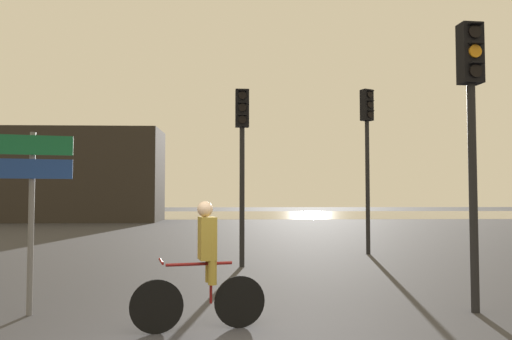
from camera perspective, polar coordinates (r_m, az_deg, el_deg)
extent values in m
cube|color=gray|center=(41.75, -2.23, -5.11)|extent=(80.00, 16.00, 0.01)
cube|color=#2D2823|center=(33.83, -22.25, -0.57)|extent=(13.50, 4.00, 5.78)
cylinder|color=black|center=(11.82, -1.61, -3.05)|extent=(0.12, 0.12, 3.31)
cube|color=black|center=(11.99, -1.59, 7.06)|extent=(0.33, 0.25, 0.90)
cylinder|color=black|center=(11.91, -1.56, 8.54)|extent=(0.19, 0.04, 0.19)
cube|color=black|center=(11.92, -1.55, 9.08)|extent=(0.20, 0.13, 0.02)
cylinder|color=black|center=(11.86, -1.56, 7.17)|extent=(0.19, 0.04, 0.19)
cube|color=black|center=(11.86, -1.56, 7.71)|extent=(0.20, 0.13, 0.02)
cylinder|color=black|center=(11.81, -1.56, 5.78)|extent=(0.19, 0.04, 0.19)
cube|color=black|center=(11.81, -1.56, 6.33)|extent=(0.20, 0.13, 0.02)
cylinder|color=black|center=(7.95, 23.57, -2.83)|extent=(0.12, 0.12, 3.34)
cube|color=black|center=(8.22, 23.28, 12.11)|extent=(0.34, 0.27, 0.90)
cylinder|color=black|center=(8.18, 23.73, 14.29)|extent=(0.19, 0.05, 0.19)
cube|color=black|center=(8.20, 23.79, 15.06)|extent=(0.20, 0.14, 0.02)
cylinder|color=orange|center=(8.11, 23.77, 12.33)|extent=(0.19, 0.05, 0.19)
cube|color=black|center=(8.12, 23.83, 13.11)|extent=(0.20, 0.14, 0.02)
cylinder|color=black|center=(8.04, 23.81, 10.33)|extent=(0.19, 0.05, 0.19)
cube|color=black|center=(8.04, 23.87, 11.12)|extent=(0.20, 0.14, 0.02)
cylinder|color=black|center=(14.65, 12.64, -1.91)|extent=(0.12, 0.12, 3.83)
cube|color=black|center=(14.87, 12.54, 7.24)|extent=(0.40, 0.36, 0.90)
cylinder|color=black|center=(14.82, 12.88, 8.41)|extent=(0.18, 0.12, 0.19)
cube|color=black|center=(14.83, 12.93, 8.84)|extent=(0.22, 0.19, 0.02)
cylinder|color=black|center=(14.77, 12.90, 7.31)|extent=(0.18, 0.12, 0.19)
cube|color=black|center=(14.78, 12.94, 7.74)|extent=(0.22, 0.19, 0.02)
cylinder|color=black|center=(14.72, 12.91, 6.20)|extent=(0.18, 0.12, 0.19)
cube|color=black|center=(14.73, 12.96, 6.63)|extent=(0.22, 0.19, 0.02)
cylinder|color=slate|center=(7.82, -24.32, -5.53)|extent=(0.08, 0.08, 2.60)
cube|color=#116038|center=(7.79, -24.21, 2.62)|extent=(1.07, 0.30, 0.28)
cube|color=navy|center=(7.77, -24.26, 0.13)|extent=(1.07, 0.30, 0.28)
cylinder|color=black|center=(6.46, -11.30, -15.06)|extent=(0.65, 0.19, 0.66)
cylinder|color=black|center=(6.62, -1.88, -14.81)|extent=(0.65, 0.19, 0.66)
cylinder|color=maroon|center=(6.43, -6.50, -10.62)|extent=(0.83, 0.23, 0.04)
cylinder|color=maroon|center=(6.49, -5.17, -12.56)|extent=(0.04, 0.04, 0.55)
cylinder|color=maroon|center=(6.37, -10.79, -10.21)|extent=(0.14, 0.45, 0.03)
cylinder|color=olive|center=(6.55, -5.32, -10.05)|extent=(0.11, 0.11, 0.60)
cylinder|color=olive|center=(6.35, -5.00, -10.27)|extent=(0.11, 0.11, 0.60)
cube|color=olive|center=(6.41, -5.59, -7.77)|extent=(0.26, 0.34, 0.54)
sphere|color=beige|center=(6.39, -5.84, -4.47)|extent=(0.20, 0.20, 0.20)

